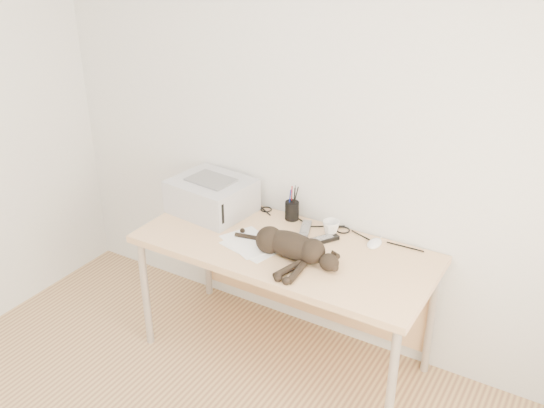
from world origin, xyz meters
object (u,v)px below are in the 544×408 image
Objects in this scene: desk at (292,260)px; mouse at (375,241)px; printer at (212,196)px; pen_cup at (292,210)px; mug at (331,228)px; cat at (289,246)px.

mouse is at bearing 22.96° from desk.
printer and pen_cup have the same top height.
printer is 4.00× the size of mouse.
pen_cup is at bearing 119.39° from desk.
cat is at bearing -105.03° from mug.
cat is 0.33m from mug.
mouse is (0.52, -0.03, -0.04)m from pen_cup.
pen_cup is (-0.19, 0.38, -0.01)m from cat.
mug is at bearing 7.06° from printer.
mouse is at bearing 49.43° from cat.
mouse is at bearing 6.40° from mug.
pen_cup is at bearing 18.14° from printer.
pen_cup reaches higher than mouse.
desk is 13.48× the size of mouse.
printer reaches higher than cat.
mouse is (0.41, 0.17, 0.15)m from desk.
printer is at bearing 163.48° from cat.
desk is at bearing -5.47° from printer.
mug reaches higher than desk.
cat is at bearing -63.32° from pen_cup.
mouse reaches higher than desk.
mug is 0.28m from pen_cup.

